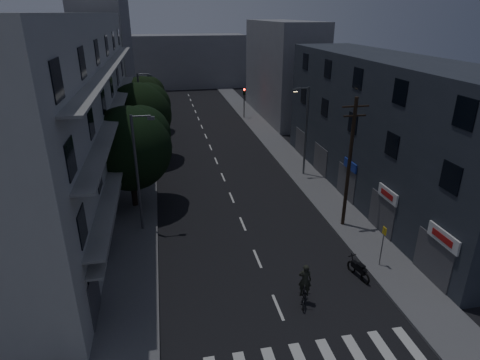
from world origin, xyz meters
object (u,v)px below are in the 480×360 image
object	(u,v)px
motorcycle	(358,270)
utility_pole	(350,161)
bus_stop_sign	(383,239)
cyclist	(304,290)

from	to	relation	value
motorcycle	utility_pole	bearing A→B (deg)	60.78
bus_stop_sign	motorcycle	world-z (taller)	bus_stop_sign
motorcycle	bus_stop_sign	bearing A→B (deg)	8.41
cyclist	utility_pole	bearing A→B (deg)	72.90
bus_stop_sign	cyclist	bearing A→B (deg)	-159.01
motorcycle	cyclist	xyz separation A→B (m)	(-3.78, -1.44, 0.29)
utility_pole	bus_stop_sign	size ratio (longest dim) A/B	3.56
bus_stop_sign	utility_pole	bearing A→B (deg)	90.06
utility_pole	motorcycle	xyz separation A→B (m)	(-1.69, -5.76, -4.38)
utility_pole	cyclist	size ratio (longest dim) A/B	3.91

